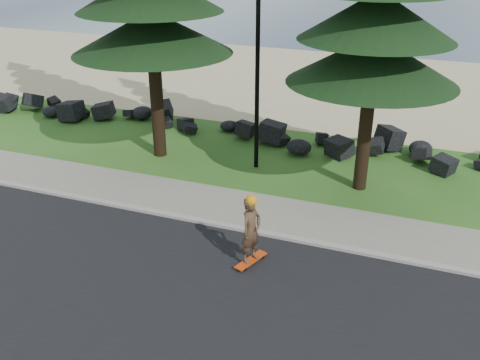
{
  "coord_description": "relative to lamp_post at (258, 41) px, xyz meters",
  "views": [
    {
      "loc": [
        5.26,
        -12.32,
        7.26
      ],
      "look_at": [
        0.63,
        0.0,
        1.02
      ],
      "focal_mm": 40.0,
      "sensor_mm": 36.0,
      "label": 1
    }
  ],
  "objects": [
    {
      "name": "kerb",
      "position": [
        0.0,
        -4.1,
        -4.08
      ],
      "size": [
        160.0,
        0.2,
        0.1
      ],
      "primitive_type": "cube",
      "color": "#A29A92",
      "rests_on": "ground"
    },
    {
      "name": "lamp_post",
      "position": [
        0.0,
        0.0,
        0.0
      ],
      "size": [
        0.25,
        0.14,
        8.14
      ],
      "color": "black",
      "rests_on": "ground"
    },
    {
      "name": "beach_sand",
      "position": [
        0.0,
        11.3,
        -4.13
      ],
      "size": [
        160.0,
        15.0,
        0.01
      ],
      "primitive_type": "cube",
      "color": "tan",
      "rests_on": "ground"
    },
    {
      "name": "ocean",
      "position": [
        0.0,
        47.8,
        -4.13
      ],
      "size": [
        160.0,
        58.0,
        0.01
      ],
      "primitive_type": "cube",
      "color": "#354965",
      "rests_on": "ground"
    },
    {
      "name": "ground",
      "position": [
        0.0,
        -3.2,
        -4.13
      ],
      "size": [
        160.0,
        160.0,
        0.0
      ],
      "primitive_type": "plane",
      "color": "#285B1C",
      "rests_on": "ground"
    },
    {
      "name": "seawall_boulders",
      "position": [
        0.0,
        2.4,
        -4.13
      ],
      "size": [
        60.0,
        2.4,
        1.1
      ],
      "primitive_type": null,
      "color": "black",
      "rests_on": "ground"
    },
    {
      "name": "skateboarder",
      "position": [
        1.75,
        -5.46,
        -3.22
      ],
      "size": [
        0.57,
        1.0,
        1.81
      ],
      "rotation": [
        0.0,
        0.0,
        1.23
      ],
      "color": "#CE3C0C",
      "rests_on": "ground"
    },
    {
      "name": "road",
      "position": [
        0.0,
        -7.7,
        -4.12
      ],
      "size": [
        160.0,
        7.0,
        0.02
      ],
      "primitive_type": "cube",
      "color": "black",
      "rests_on": "ground"
    },
    {
      "name": "sidewalk",
      "position": [
        0.0,
        -3.0,
        -4.09
      ],
      "size": [
        160.0,
        2.0,
        0.08
      ],
      "primitive_type": "cube",
      "color": "gray",
      "rests_on": "ground"
    }
  ]
}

